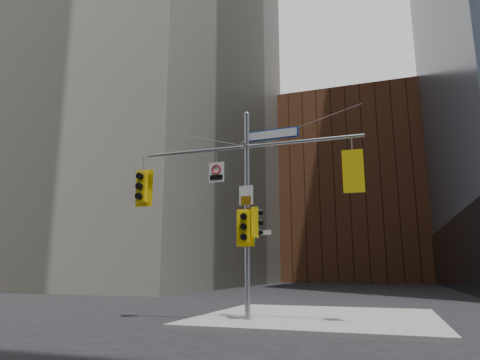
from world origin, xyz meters
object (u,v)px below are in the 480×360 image
Objects in this scene: signal_assembly at (247,191)px; traffic_light_pole_side at (256,222)px; street_sign_blade at (272,134)px; traffic_light_east_arm at (353,172)px; regulatory_sign_arm at (216,172)px; traffic_light_west_arm at (142,187)px; traffic_light_pole_front at (245,227)px.

traffic_light_pole_side is at bearing 2.91° from signal_assembly.
street_sign_blade is (0.92, 0.00, 1.93)m from signal_assembly.
traffic_light_east_arm is 1.91× the size of regulatory_sign_arm.
traffic_light_west_arm is 5.34m from street_sign_blade.
street_sign_blade reaches higher than regulatory_sign_arm.
traffic_light_west_arm is at bearing -3.21° from traffic_light_east_arm.
signal_assembly reaches higher than traffic_light_pole_front.
traffic_light_west_arm is (-4.19, 0.01, 0.38)m from signal_assembly.
signal_assembly is at bearing 1.77° from regulatory_sign_arm.
traffic_light_west_arm is at bearing 167.39° from traffic_light_pole_front.
signal_assembly is at bearing -3.97° from traffic_light_west_arm.
regulatory_sign_arm reaches higher than traffic_light_east_arm.
traffic_light_west_arm reaches higher than traffic_light_pole_side.
traffic_light_east_arm is at bearing -3.88° from traffic_light_west_arm.
street_sign_blade is at bearing 0.21° from signal_assembly.
traffic_light_pole_front is at bearing 1.15° from traffic_light_east_arm.
traffic_light_pole_front is 3.37m from street_sign_blade.
regulatory_sign_arm is at bearing -176.66° from street_sign_blade.
traffic_light_pole_front is (-0.00, -0.27, -1.29)m from signal_assembly.
traffic_light_west_arm is 1.03× the size of traffic_light_east_arm.
traffic_light_west_arm is 1.41× the size of traffic_light_pole_side.
traffic_light_east_arm is 3.09m from street_sign_blade.
traffic_light_east_arm is 1.11× the size of traffic_light_pole_front.
signal_assembly is at bearing 80.36° from traffic_light_pole_side.
traffic_light_west_arm is at bearing 77.48° from traffic_light_pole_side.
traffic_light_pole_side is 1.40× the size of regulatory_sign_arm.
signal_assembly is 6.39× the size of traffic_light_pole_front.
regulatory_sign_arm is (-1.14, 0.25, 2.05)m from traffic_light_pole_front.
street_sign_blade reaches higher than traffic_light_pole_front.
street_sign_blade is (0.92, 0.27, 3.23)m from traffic_light_pole_front.
traffic_light_pole_front is at bearing -11.43° from regulatory_sign_arm.
signal_assembly is at bearing -3.10° from traffic_light_east_arm.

